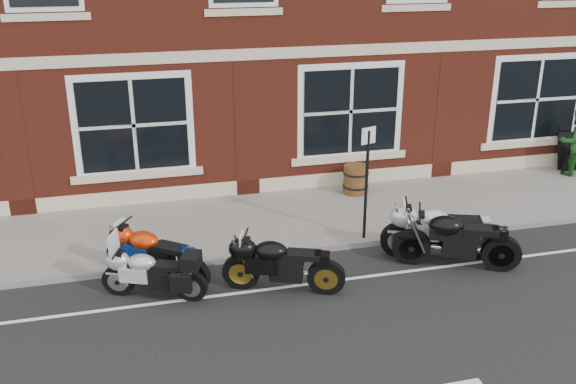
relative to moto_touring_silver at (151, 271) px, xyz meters
name	(u,v)px	position (x,y,z in m)	size (l,w,h in m)	color
ground	(352,284)	(3.46, -0.45, -0.49)	(80.00, 80.00, 0.00)	black
sidewalk	(306,216)	(3.46, 2.55, -0.43)	(30.00, 3.00, 0.12)	slate
kerb	(328,247)	(3.46, 0.97, -0.43)	(30.00, 0.16, 0.12)	slate
moto_touring_silver	(151,271)	(0.00, 0.00, 0.00)	(1.75, 0.83, 1.22)	black
moto_sport_red	(155,252)	(0.11, 0.58, 0.06)	(1.75, 1.45, 0.96)	black
moto_sport_black	(281,262)	(2.19, -0.33, 0.06)	(2.04, 0.92, 0.96)	black
moto_sport_silver	(439,229)	(5.42, 0.16, 0.10)	(2.23, 0.91, 1.04)	black
moto_naked_black	(454,237)	(5.50, -0.26, 0.11)	(2.19, 1.10, 1.05)	black
pedestrian_right	(575,142)	(10.76, 3.38, 0.49)	(0.84, 0.66, 1.74)	#185016
a_board_sign	(572,152)	(10.95, 3.65, 0.11)	(0.58, 0.39, 0.97)	black
barrel_planter	(356,179)	(4.95, 3.51, -0.04)	(0.61, 0.61, 0.68)	#502D15
parking_sign	(367,176)	(4.26, 1.10, 0.95)	(0.32, 0.12, 2.30)	black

